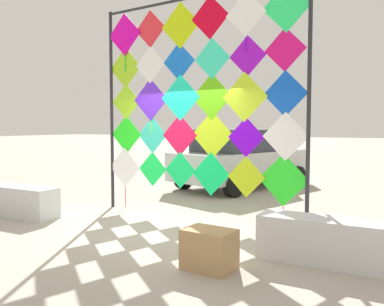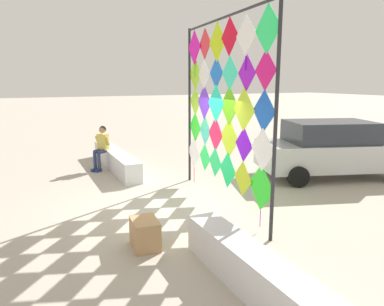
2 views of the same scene
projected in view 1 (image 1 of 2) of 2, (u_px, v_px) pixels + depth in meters
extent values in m
plane|color=#ADA393|center=(149.00, 231.00, 7.04)|extent=(120.00, 120.00, 0.00)
cylinder|color=#232328|center=(112.00, 111.00, 9.06)|extent=(0.07, 0.07, 4.31)
cylinder|color=#232328|center=(309.00, 105.00, 6.61)|extent=(0.07, 0.07, 4.31)
cube|color=white|center=(125.00, 167.00, 8.92)|extent=(0.87, 0.09, 0.87)
cylinder|color=#E51657|center=(125.00, 197.00, 8.97)|extent=(0.02, 0.02, 0.45)
cube|color=#15F755|center=(152.00, 169.00, 8.53)|extent=(0.72, 0.07, 0.72)
cube|color=#12E163|center=(180.00, 170.00, 8.10)|extent=(0.73, 0.08, 0.73)
cube|color=#0DDF66|center=(211.00, 174.00, 7.71)|extent=(0.82, 0.08, 0.83)
cube|color=#B4D017|center=(246.00, 177.00, 7.29)|extent=(0.74, 0.08, 0.74)
cube|color=#25E625|center=(283.00, 180.00, 6.94)|extent=(0.91, 0.09, 0.92)
cylinder|color=#E516E5|center=(283.00, 216.00, 6.99)|extent=(0.02, 0.02, 0.34)
cube|color=#21F81F|center=(126.00, 134.00, 8.88)|extent=(0.84, 0.08, 0.84)
cube|color=#34DFBD|center=(152.00, 135.00, 8.48)|extent=(0.75, 0.08, 0.75)
cylinder|color=#E5163F|center=(153.00, 160.00, 8.52)|extent=(0.02, 0.02, 0.30)
cube|color=#F5154D|center=(180.00, 135.00, 8.07)|extent=(0.83, 0.08, 0.83)
cube|color=#BFED1E|center=(212.00, 135.00, 7.66)|extent=(0.90, 0.09, 0.90)
cube|color=#6F07E8|center=(246.00, 137.00, 7.26)|extent=(0.72, 0.07, 0.72)
cube|color=white|center=(285.00, 136.00, 6.85)|extent=(0.83, 0.08, 0.83)
cube|color=#9CE524|center=(126.00, 102.00, 8.82)|extent=(0.78, 0.08, 0.78)
cube|color=#672CF1|center=(151.00, 100.00, 8.43)|extent=(0.88, 0.09, 0.88)
cylinder|color=#A7E516|center=(151.00, 127.00, 8.48)|extent=(0.02, 0.02, 0.27)
cube|color=#1AF4C3|center=(180.00, 98.00, 8.00)|extent=(0.91, 0.09, 0.92)
cylinder|color=#E51645|center=(181.00, 130.00, 8.05)|extent=(0.02, 0.02, 0.37)
cube|color=#60D012|center=(212.00, 97.00, 7.61)|extent=(0.87, 0.09, 0.87)
cube|color=#BAE323|center=(244.00, 97.00, 7.23)|extent=(0.89, 0.09, 0.89)
cylinder|color=#4216E5|center=(244.00, 136.00, 7.29)|extent=(0.02, 0.02, 0.50)
cube|color=blue|center=(285.00, 94.00, 6.83)|extent=(0.79, 0.08, 0.79)
cylinder|color=orange|center=(285.00, 125.00, 6.87)|extent=(0.02, 0.02, 0.25)
cube|color=#9BD91F|center=(125.00, 68.00, 8.79)|extent=(0.87, 0.09, 0.87)
cube|color=white|center=(150.00, 65.00, 8.37)|extent=(0.76, 0.08, 0.76)
cube|color=blue|center=(179.00, 61.00, 7.99)|extent=(0.75, 0.08, 0.75)
cylinder|color=orange|center=(179.00, 88.00, 8.04)|extent=(0.02, 0.02, 0.27)
cube|color=#33EEBD|center=(212.00, 59.00, 7.55)|extent=(0.76, 0.08, 0.76)
cube|color=#9810CC|center=(248.00, 56.00, 7.18)|extent=(0.72, 0.07, 0.72)
cylinder|color=#50E516|center=(248.00, 85.00, 7.22)|extent=(0.02, 0.02, 0.31)
cube|color=#DD0F71|center=(285.00, 50.00, 6.80)|extent=(0.74, 0.08, 0.74)
cube|color=#E008A3|center=(125.00, 35.00, 8.70)|extent=(0.90, 0.09, 0.90)
cylinder|color=#16E551|center=(125.00, 64.00, 8.75)|extent=(0.02, 0.02, 0.34)
cube|color=red|center=(150.00, 29.00, 8.34)|extent=(0.77, 0.08, 0.77)
cube|color=#BBDE0D|center=(180.00, 25.00, 7.92)|extent=(0.90, 0.09, 0.91)
cylinder|color=#3916E5|center=(181.00, 56.00, 7.97)|extent=(0.02, 0.02, 0.28)
cube|color=red|center=(210.00, 17.00, 7.52)|extent=(0.81, 0.08, 0.81)
cylinder|color=#16E5CA|center=(210.00, 51.00, 7.57)|extent=(0.02, 0.02, 0.42)
cube|color=white|center=(245.00, 14.00, 7.12)|extent=(0.78, 0.08, 0.79)
cylinder|color=#7016E5|center=(245.00, 45.00, 7.17)|extent=(0.02, 0.02, 0.27)
cube|color=#28F071|center=(287.00, 6.00, 6.74)|extent=(0.87, 0.09, 0.87)
cylinder|color=#E51699|center=(286.00, 47.00, 6.79)|extent=(0.02, 0.02, 0.45)
cube|color=#B7B7BC|center=(242.00, 164.00, 12.08)|extent=(3.14, 4.78, 0.79)
cube|color=#282D38|center=(239.00, 140.00, 11.93)|extent=(2.34, 2.86, 0.63)
cylinder|color=black|center=(249.00, 171.00, 13.83)|extent=(0.40, 0.63, 0.59)
cylinder|color=black|center=(297.00, 176.00, 12.46)|extent=(0.40, 0.63, 0.59)
cylinder|color=black|center=(184.00, 179.00, 11.76)|extent=(0.40, 0.63, 0.59)
cylinder|color=black|center=(234.00, 186.00, 10.39)|extent=(0.40, 0.63, 0.59)
cube|color=tan|center=(209.00, 249.00, 5.17)|extent=(0.68, 0.51, 0.51)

